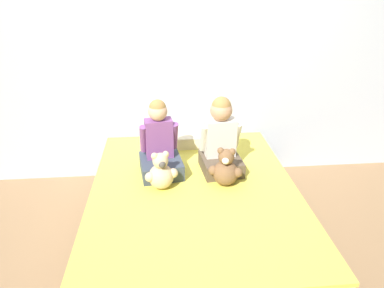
# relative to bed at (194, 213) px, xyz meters

# --- Properties ---
(ground_plane) EXTENTS (14.00, 14.00, 0.00)m
(ground_plane) POSITION_rel_bed_xyz_m (0.00, 0.00, -0.24)
(ground_plane) COLOR #93704C
(wall_behind_bed) EXTENTS (8.00, 0.06, 2.50)m
(wall_behind_bed) POSITION_rel_bed_xyz_m (0.00, 1.10, 1.01)
(wall_behind_bed) COLOR silver
(wall_behind_bed) RESTS_ON ground_plane
(bed) EXTENTS (1.59, 2.00, 0.48)m
(bed) POSITION_rel_bed_xyz_m (0.00, 0.00, 0.00)
(bed) COLOR #473828
(bed) RESTS_ON ground_plane
(child_on_left) EXTENTS (0.37, 0.39, 0.62)m
(child_on_left) POSITION_rel_bed_xyz_m (-0.25, 0.27, 0.47)
(child_on_left) COLOR #384251
(child_on_left) RESTS_ON bed
(child_on_right) EXTENTS (0.35, 0.37, 0.63)m
(child_on_right) POSITION_rel_bed_xyz_m (0.24, 0.28, 0.51)
(child_on_right) COLOR brown
(child_on_right) RESTS_ON bed
(teddy_bear_held_by_left_child) EXTENTS (0.25, 0.19, 0.30)m
(teddy_bear_held_by_left_child) POSITION_rel_bed_xyz_m (-0.25, 0.03, 0.37)
(teddy_bear_held_by_left_child) COLOR #D1B78E
(teddy_bear_held_by_left_child) RESTS_ON bed
(teddy_bear_held_by_right_child) EXTENTS (0.25, 0.20, 0.31)m
(teddy_bear_held_by_right_child) POSITION_rel_bed_xyz_m (0.24, 0.03, 0.38)
(teddy_bear_held_by_right_child) COLOR brown
(teddy_bear_held_by_right_child) RESTS_ON bed
(pillow_at_headboard) EXTENTS (0.59, 0.33, 0.11)m
(pillow_at_headboard) POSITION_rel_bed_xyz_m (0.00, 0.81, 0.30)
(pillow_at_headboard) COLOR beige
(pillow_at_headboard) RESTS_ON bed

